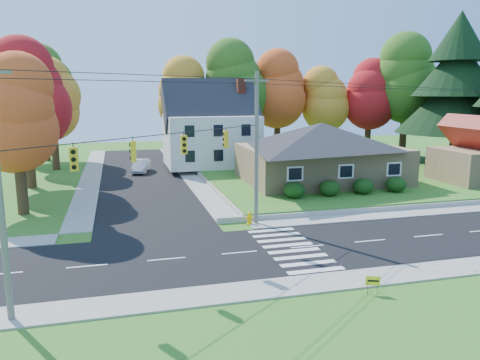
# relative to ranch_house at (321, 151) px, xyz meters

# --- Properties ---
(ground) EXTENTS (120.00, 120.00, 0.00)m
(ground) POSITION_rel_ranch_house_xyz_m (-8.00, -16.00, -3.27)
(ground) COLOR #3D7923
(road_main) EXTENTS (90.00, 8.00, 0.02)m
(road_main) POSITION_rel_ranch_house_xyz_m (-8.00, -16.00, -3.26)
(road_main) COLOR black
(road_main) RESTS_ON ground
(road_cross) EXTENTS (8.00, 44.00, 0.02)m
(road_cross) POSITION_rel_ranch_house_xyz_m (-16.00, 10.00, -3.25)
(road_cross) COLOR black
(road_cross) RESTS_ON ground
(sidewalk_north) EXTENTS (90.00, 2.00, 0.08)m
(sidewalk_north) POSITION_rel_ranch_house_xyz_m (-8.00, -11.00, -3.23)
(sidewalk_north) COLOR #9C9A90
(sidewalk_north) RESTS_ON ground
(sidewalk_south) EXTENTS (90.00, 2.00, 0.08)m
(sidewalk_south) POSITION_rel_ranch_house_xyz_m (-8.00, -21.00, -3.23)
(sidewalk_south) COLOR #9C9A90
(sidewalk_south) RESTS_ON ground
(lawn) EXTENTS (30.00, 30.00, 0.50)m
(lawn) POSITION_rel_ranch_house_xyz_m (5.00, 5.00, -3.02)
(lawn) COLOR #3D7923
(lawn) RESTS_ON ground
(ranch_house) EXTENTS (14.60, 10.60, 5.40)m
(ranch_house) POSITION_rel_ranch_house_xyz_m (0.00, 0.00, 0.00)
(ranch_house) COLOR tan
(ranch_house) RESTS_ON lawn
(colonial_house) EXTENTS (10.40, 8.40, 9.60)m
(colonial_house) POSITION_rel_ranch_house_xyz_m (-7.96, 12.00, 1.32)
(colonial_house) COLOR silver
(colonial_house) RESTS_ON lawn
(garage) EXTENTS (7.30, 6.30, 4.60)m
(garage) POSITION_rel_ranch_house_xyz_m (14.00, -4.01, -0.42)
(garage) COLOR tan
(garage) RESTS_ON lawn
(hedge_row) EXTENTS (10.70, 1.70, 1.27)m
(hedge_row) POSITION_rel_ranch_house_xyz_m (-0.50, -6.20, -2.13)
(hedge_row) COLOR #163A10
(hedge_row) RESTS_ON lawn
(traffic_infrastructure) EXTENTS (38.10, 10.66, 10.00)m
(traffic_infrastructure) POSITION_rel_ranch_house_xyz_m (-8.15, -14.65, 1.88)
(traffic_infrastructure) COLOR #666059
(traffic_infrastructure) RESTS_ON ground
(tree_lot_0) EXTENTS (6.72, 6.72, 12.51)m
(tree_lot_0) POSITION_rel_ranch_house_xyz_m (-10.00, 18.00, 5.04)
(tree_lot_0) COLOR #3F2A19
(tree_lot_0) RESTS_ON lawn
(tree_lot_1) EXTENTS (7.84, 7.84, 14.60)m
(tree_lot_1) POSITION_rel_ranch_house_xyz_m (-4.00, 17.00, 6.35)
(tree_lot_1) COLOR #3F2A19
(tree_lot_1) RESTS_ON lawn
(tree_lot_2) EXTENTS (7.28, 7.28, 13.56)m
(tree_lot_2) POSITION_rel_ranch_house_xyz_m (2.00, 18.00, 5.70)
(tree_lot_2) COLOR #3F2A19
(tree_lot_2) RESTS_ON lawn
(tree_lot_3) EXTENTS (6.16, 6.16, 11.47)m
(tree_lot_3) POSITION_rel_ranch_house_xyz_m (8.00, 17.00, 4.39)
(tree_lot_3) COLOR #3F2A19
(tree_lot_3) RESTS_ON lawn
(tree_lot_4) EXTENTS (6.72, 6.72, 12.51)m
(tree_lot_4) POSITION_rel_ranch_house_xyz_m (14.00, 16.00, 5.04)
(tree_lot_4) COLOR #3F2A19
(tree_lot_4) RESTS_ON lawn
(tree_lot_5) EXTENTS (8.40, 8.40, 15.64)m
(tree_lot_5) POSITION_rel_ranch_house_xyz_m (18.00, 14.00, 7.00)
(tree_lot_5) COLOR #3F2A19
(tree_lot_5) RESTS_ON lawn
(conifer_east_a) EXTENTS (12.80, 12.80, 16.96)m
(conifer_east_a) POSITION_rel_ranch_house_xyz_m (19.00, 6.00, 6.12)
(conifer_east_a) COLOR #3F2A19
(conifer_east_a) RESTS_ON lawn
(tree_west_0) EXTENTS (6.16, 6.16, 11.47)m
(tree_west_0) POSITION_rel_ranch_house_xyz_m (-25.00, -4.00, 3.89)
(tree_west_0) COLOR #3F2A19
(tree_west_0) RESTS_ON ground
(tree_west_1) EXTENTS (7.28, 7.28, 13.56)m
(tree_west_1) POSITION_rel_ranch_house_xyz_m (-26.00, 6.00, 5.20)
(tree_west_1) COLOR #3F2A19
(tree_west_1) RESTS_ON ground
(tree_west_2) EXTENTS (6.72, 6.72, 12.51)m
(tree_west_2) POSITION_rel_ranch_house_xyz_m (-25.00, 16.00, 4.54)
(tree_west_2) COLOR #3F2A19
(tree_west_2) RESTS_ON ground
(tree_west_3) EXTENTS (7.84, 7.84, 14.60)m
(tree_west_3) POSITION_rel_ranch_house_xyz_m (-27.00, 24.00, 5.85)
(tree_west_3) COLOR #3F2A19
(tree_west_3) RESTS_ON ground
(white_car) EXTENTS (2.38, 4.48, 1.40)m
(white_car) POSITION_rel_ranch_house_xyz_m (-15.84, 11.66, -2.54)
(white_car) COLOR #B1B2BE
(white_car) RESTS_ON road_cross
(fire_hydrant) EXTENTS (0.49, 0.38, 0.86)m
(fire_hydrant) POSITION_rel_ranch_house_xyz_m (-9.96, -10.83, -2.86)
(fire_hydrant) COLOR #F0AF00
(fire_hydrant) RESTS_ON ground
(yard_sign) EXTENTS (0.61, 0.25, 0.80)m
(yard_sign) POSITION_rel_ranch_house_xyz_m (-7.68, -22.54, -2.70)
(yard_sign) COLOR black
(yard_sign) RESTS_ON ground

